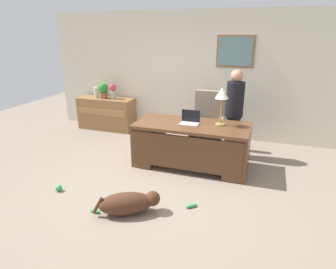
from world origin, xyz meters
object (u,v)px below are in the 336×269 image
object	(u,v)px
vase_empty	(96,92)
vase_with_flowers	(113,90)
dog_toy_bone	(191,206)
person_standing	(234,113)
dog_lying	(129,203)
laptop	(190,120)
armchair	(208,125)
dog_toy_ball	(59,188)
desk_lamp	(222,96)
credenza	(107,113)
potted_plant	(103,90)
dog_toy_plush	(95,211)
desk	(191,144)

from	to	relation	value
vase_empty	vase_with_flowers	bearing A→B (deg)	-0.00
dog_toy_bone	person_standing	bearing A→B (deg)	82.12
dog_lying	laptop	bearing A→B (deg)	78.20
armchair	dog_toy_ball	size ratio (longest dim) A/B	11.95
vase_empty	desk_lamp	bearing A→B (deg)	-21.80
credenza	laptop	bearing A→B (deg)	-29.15
vase_empty	potted_plant	bearing A→B (deg)	0.00
credenza	laptop	xyz separation A→B (m)	(2.44, -1.36, 0.45)
vase_empty	dog_toy_ball	size ratio (longest dim) A/B	2.58
laptop	dog_toy_plush	xyz separation A→B (m)	(-0.79, -1.84, -0.81)
dog_lying	desk_lamp	size ratio (longest dim) A/B	1.25
dog_toy_ball	vase_with_flowers	bearing A→B (deg)	102.27
armchair	vase_with_flowers	xyz separation A→B (m)	(-2.39, 0.54, 0.45)
dog_toy_bone	armchair	bearing A→B (deg)	96.27
vase_with_flowers	dog_toy_ball	bearing A→B (deg)	-77.73
desk	potted_plant	xyz separation A→B (m)	(-2.53, 1.41, 0.53)
desk	dog_toy_bone	bearing A→B (deg)	-74.54
desk_lamp	dog_toy_bone	size ratio (longest dim) A/B	3.62
armchair	desk_lamp	distance (m)	1.12
credenza	dog_toy_plush	distance (m)	3.62
dog_toy_bone	dog_toy_plush	distance (m)	1.30
dog_lying	desk_lamp	distance (m)	2.28
desk	dog_toy_ball	xyz separation A→B (m)	(-1.65, -1.48, -0.38)
dog_lying	potted_plant	xyz separation A→B (m)	(-2.13, 3.06, 0.80)
vase_with_flowers	vase_empty	world-z (taller)	vase_with_flowers
person_standing	desk_lamp	bearing A→B (deg)	-105.26
dog_lying	dog_toy_ball	distance (m)	1.27
vase_empty	dog_toy_ball	world-z (taller)	vase_empty
armchair	vase_empty	world-z (taller)	armchair
laptop	dog_toy_bone	world-z (taller)	laptop
desk	laptop	distance (m)	0.41
desk	dog_lying	size ratio (longest dim) A/B	2.45
credenza	dog_toy_ball	world-z (taller)	credenza
dog_toy_plush	dog_toy_bone	bearing A→B (deg)	24.39
desk_lamp	dog_toy_ball	bearing A→B (deg)	-142.67
person_standing	vase_empty	xyz separation A→B (m)	(-3.35, 0.71, 0.04)
person_standing	desk_lamp	size ratio (longest dim) A/B	2.57
credenza	dog_toy_ball	xyz separation A→B (m)	(0.83, -2.89, -0.33)
desk_lamp	dog_toy_ball	xyz separation A→B (m)	(-2.11, -1.61, -1.23)
laptop	vase_empty	bearing A→B (deg)	153.18
person_standing	potted_plant	world-z (taller)	person_standing
credenza	dog_toy_bone	distance (m)	3.90
vase_empty	dog_toy_bone	size ratio (longest dim) A/B	1.44
desk_lamp	dog_toy_plush	world-z (taller)	desk_lamp
dog_lying	laptop	size ratio (longest dim) A/B	2.48
person_standing	dog_toy_ball	xyz separation A→B (m)	(-2.27, -2.18, -0.79)
armchair	vase_empty	xyz separation A→B (m)	(-2.85, 0.54, 0.37)
vase_empty	dog_toy_plush	xyz separation A→B (m)	(1.90, -3.20, -0.86)
dog_lying	armchair	bearing A→B (deg)	78.55
vase_with_flowers	desk_lamp	bearing A→B (deg)	-25.02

